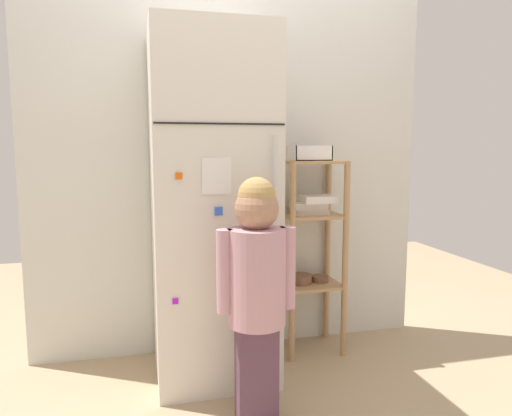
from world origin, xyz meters
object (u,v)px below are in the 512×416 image
at_px(fruit_bin, 312,154).
at_px(pantry_shelf_unit, 311,235).
at_px(refrigerator, 212,208).
at_px(child_standing, 256,276).

bearing_deg(fruit_bin, pantry_shelf_unit, 77.81).
height_order(refrigerator, child_standing, refrigerator).
relative_size(refrigerator, child_standing, 1.65).
bearing_deg(child_standing, refrigerator, 102.93).
relative_size(child_standing, fruit_bin, 4.97).
height_order(refrigerator, pantry_shelf_unit, refrigerator).
xyz_separation_m(refrigerator, pantry_shelf_unit, (0.62, 0.15, -0.21)).
bearing_deg(pantry_shelf_unit, child_standing, -127.45).
distance_m(child_standing, pantry_shelf_unit, 0.83).
xyz_separation_m(child_standing, fruit_bin, (0.50, 0.65, 0.53)).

